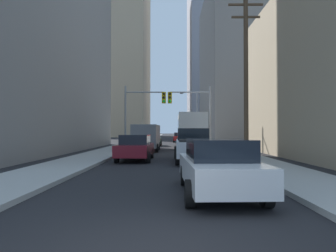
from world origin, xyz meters
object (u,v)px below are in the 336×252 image
(pickup_truck_silver, at_px, (194,145))
(sedan_maroon, at_px, (136,147))
(city_bus, at_px, (190,129))
(sedan_green, at_px, (153,139))
(traffic_signal_near_right, at_px, (192,106))
(sedan_red, at_px, (179,137))
(cargo_van_grey, at_px, (147,136))
(sedan_white, at_px, (218,167))
(traffic_signal_near_left, at_px, (143,106))

(pickup_truck_silver, xyz_separation_m, sedan_maroon, (-3.40, 0.40, -0.16))
(city_bus, bearing_deg, sedan_green, 141.48)
(sedan_maroon, relative_size, traffic_signal_near_right, 0.71)
(sedan_green, height_order, sedan_red, same)
(city_bus, xyz_separation_m, sedan_green, (-4.13, 3.29, -1.16))
(cargo_van_grey, xyz_separation_m, sedan_red, (3.42, 18.99, -0.52))
(sedan_white, relative_size, sedan_green, 1.01)
(cargo_van_grey, xyz_separation_m, traffic_signal_near_left, (-0.52, 2.00, 2.76))
(sedan_red, relative_size, traffic_signal_near_right, 0.71)
(pickup_truck_silver, bearing_deg, city_bus, 86.92)
(sedan_maroon, relative_size, sedan_green, 1.01)
(traffic_signal_near_left, bearing_deg, cargo_van_grey, -75.41)
(city_bus, distance_m, sedan_maroon, 14.09)
(sedan_maroon, bearing_deg, pickup_truck_silver, -6.73)
(pickup_truck_silver, relative_size, cargo_van_grey, 1.03)
(city_bus, distance_m, sedan_white, 22.47)
(city_bus, height_order, traffic_signal_near_left, traffic_signal_near_left)
(sedan_red, bearing_deg, city_bus, -86.93)
(cargo_van_grey, xyz_separation_m, traffic_signal_near_right, (4.05, 2.00, 2.77))
(cargo_van_grey, height_order, sedan_white, cargo_van_grey)
(sedan_white, bearing_deg, pickup_truck_silver, 89.76)
(city_bus, relative_size, pickup_truck_silver, 2.12)
(cargo_van_grey, xyz_separation_m, sedan_green, (0.02, 8.79, -0.52))
(city_bus, relative_size, sedan_red, 2.73)
(sedan_maroon, distance_m, sedan_red, 27.12)
(pickup_truck_silver, height_order, traffic_signal_near_right, traffic_signal_near_right)
(cargo_van_grey, distance_m, sedan_white, 17.26)
(sedan_maroon, bearing_deg, traffic_signal_near_right, 67.78)
(pickup_truck_silver, xyz_separation_m, sedan_green, (-3.38, 17.11, -0.16))
(sedan_white, xyz_separation_m, sedan_maroon, (-3.37, 9.01, 0.00))
(sedan_maroon, relative_size, sedan_red, 1.01)
(pickup_truck_silver, bearing_deg, traffic_signal_near_right, 86.42)
(city_bus, distance_m, cargo_van_grey, 6.92)
(city_bus, relative_size, traffic_signal_near_left, 1.92)
(sedan_green, relative_size, traffic_signal_near_left, 0.70)
(traffic_signal_near_left, bearing_deg, sedan_white, -78.39)
(city_bus, bearing_deg, pickup_truck_silver, -93.08)
(sedan_white, bearing_deg, traffic_signal_near_left, 101.61)
(sedan_green, bearing_deg, sedan_red, 71.53)
(pickup_truck_silver, relative_size, sedan_white, 1.27)
(sedan_green, xyz_separation_m, traffic_signal_near_left, (-0.54, -6.80, 3.28))
(cargo_van_grey, height_order, sedan_maroon, cargo_van_grey)
(cargo_van_grey, xyz_separation_m, sedan_white, (3.37, -16.92, -0.52))
(pickup_truck_silver, distance_m, sedan_green, 17.44)
(city_bus, distance_m, pickup_truck_silver, 13.88)
(traffic_signal_near_left, xyz_separation_m, traffic_signal_near_right, (4.57, 0.00, 0.01))
(traffic_signal_near_left, bearing_deg, traffic_signal_near_right, 0.00)
(sedan_white, height_order, traffic_signal_near_right, traffic_signal_near_right)
(sedan_maroon, bearing_deg, sedan_green, 89.94)
(pickup_truck_silver, distance_m, sedan_maroon, 3.43)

